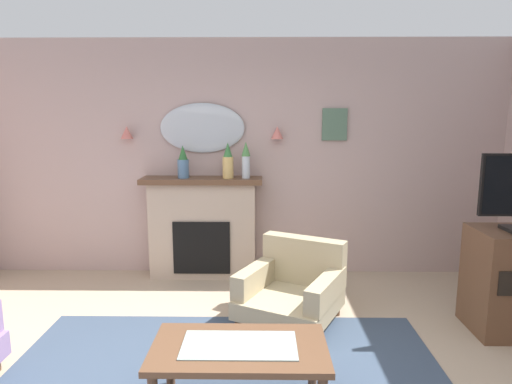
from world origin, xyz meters
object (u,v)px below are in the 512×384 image
(mantel_vase_left, at_px, (183,163))
(framed_picture, at_px, (335,124))
(armchair_beside_couch, at_px, (294,287))
(coffee_table, at_px, (239,354))
(wall_mirror, at_px, (202,128))
(wall_sconce_left, at_px, (127,133))
(wall_sconce_right, at_px, (277,133))
(mantel_vase_centre, at_px, (246,159))
(fireplace, at_px, (203,228))
(mantel_vase_right, at_px, (228,162))

(mantel_vase_left, relative_size, framed_picture, 1.02)
(armchair_beside_couch, bearing_deg, framed_picture, 66.79)
(mantel_vase_left, bearing_deg, coffee_table, -72.61)
(wall_mirror, xyz_separation_m, wall_sconce_left, (-0.85, -0.05, -0.05))
(wall_sconce_left, xyz_separation_m, coffee_table, (1.39, -2.48, -1.28))
(framed_picture, bearing_deg, wall_sconce_right, -174.73)
(mantel_vase_centre, height_order, wall_mirror, wall_mirror)
(fireplace, relative_size, armchair_beside_couch, 1.25)
(mantel_vase_centre, relative_size, armchair_beside_couch, 0.37)
(wall_sconce_left, relative_size, wall_sconce_right, 1.00)
(coffee_table, bearing_deg, armchair_beside_couch, 71.75)
(mantel_vase_right, bearing_deg, wall_sconce_left, 174.04)
(mantel_vase_right, distance_m, wall_sconce_right, 0.65)
(mantel_vase_right, bearing_deg, fireplace, 174.61)
(fireplace, xyz_separation_m, mantel_vase_centre, (0.50, -0.03, 0.80))
(fireplace, distance_m, wall_mirror, 1.15)
(wall_sconce_left, relative_size, coffee_table, 0.13)
(wall_mirror, xyz_separation_m, coffee_table, (0.54, -2.53, -1.33))
(mantel_vase_right, distance_m, framed_picture, 1.28)
(mantel_vase_centre, bearing_deg, framed_picture, 10.20)
(mantel_vase_right, bearing_deg, framed_picture, 8.53)
(wall_sconce_right, bearing_deg, mantel_vase_left, -173.48)
(wall_sconce_left, height_order, wall_sconce_right, same)
(coffee_table, bearing_deg, wall_mirror, 102.04)
(mantel_vase_left, bearing_deg, framed_picture, 6.04)
(armchair_beside_couch, bearing_deg, fireplace, 131.99)
(wall_mirror, height_order, wall_sconce_right, wall_mirror)
(coffee_table, height_order, armchair_beside_couch, armchair_beside_couch)
(mantel_vase_left, height_order, mantel_vase_centre, mantel_vase_centre)
(mantel_vase_right, relative_size, coffee_table, 0.36)
(mantel_vase_left, xyz_separation_m, armchair_beside_couch, (1.17, -1.05, -1.02))
(mantel_vase_right, xyz_separation_m, mantel_vase_centre, (0.20, 0.00, 0.03))
(fireplace, distance_m, armchair_beside_couch, 1.48)
(mantel_vase_left, height_order, wall_sconce_left, wall_sconce_left)
(armchair_beside_couch, bearing_deg, wall_sconce_left, 147.26)
(armchair_beside_couch, bearing_deg, coffee_table, -108.25)
(fireplace, bearing_deg, mantel_vase_centre, -3.24)
(wall_mirror, relative_size, framed_picture, 2.67)
(mantel_vase_right, relative_size, wall_sconce_right, 2.85)
(mantel_vase_centre, relative_size, wall_sconce_left, 2.90)
(fireplace, distance_m, coffee_table, 2.46)
(fireplace, xyz_separation_m, mantel_vase_right, (0.30, -0.03, 0.77))
(framed_picture, xyz_separation_m, armchair_beside_couch, (-0.53, -1.23, -1.44))
(wall_mirror, relative_size, wall_sconce_left, 6.86)
(mantel_vase_centre, xyz_separation_m, framed_picture, (1.00, 0.18, 0.38))
(fireplace, distance_m, framed_picture, 1.91)
(mantel_vase_centre, distance_m, wall_sconce_left, 1.39)
(mantel_vase_right, xyz_separation_m, armchair_beside_couch, (0.67, -1.05, -1.04))
(mantel_vase_centre, bearing_deg, wall_mirror, 161.22)
(wall_mirror, bearing_deg, armchair_beside_couch, -51.49)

